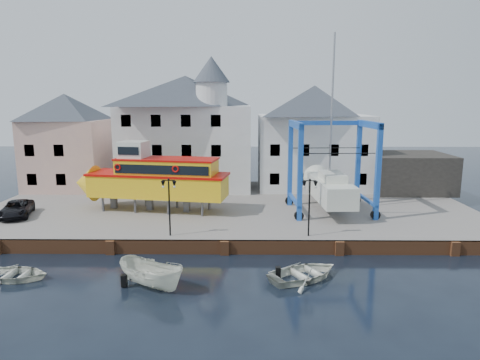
{
  "coord_description": "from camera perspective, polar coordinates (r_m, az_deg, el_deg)",
  "views": [
    {
      "loc": [
        1.36,
        -28.43,
        10.68
      ],
      "look_at": [
        1.0,
        7.0,
        4.0
      ],
      "focal_mm": 32.0,
      "sensor_mm": 36.0,
      "label": 1
    }
  ],
  "objects": [
    {
      "name": "building_white_right",
      "position": [
        48.22,
        9.75,
        5.66
      ],
      "size": [
        12.0,
        8.0,
        11.2
      ],
      "color": "silver",
      "rests_on": "hardstanding"
    },
    {
      "name": "shed_dark",
      "position": [
        49.34,
        21.53,
        0.97
      ],
      "size": [
        8.0,
        7.0,
        4.0
      ],
      "primitive_type": "cube",
      "color": "black",
      "rests_on": "hardstanding"
    },
    {
      "name": "travel_lift",
      "position": [
        38.68,
        11.65,
        -0.21
      ],
      "size": [
        7.33,
        10.14,
        15.16
      ],
      "rotation": [
        0.0,
        0.0,
        0.05
      ],
      "color": "#103EB1",
      "rests_on": "hardstanding"
    },
    {
      "name": "motorboat_a",
      "position": [
        25.99,
        -11.64,
        -13.81
      ],
      "size": [
        4.88,
        3.99,
        1.8
      ],
      "primitive_type": "imported",
      "rotation": [
        0.0,
        0.0,
        1.0
      ],
      "color": "silver",
      "rests_on": "ground"
    },
    {
      "name": "hardstanding",
      "position": [
        40.75,
        -1.35,
        -3.8
      ],
      "size": [
        44.0,
        22.0,
        1.0
      ],
      "primitive_type": "cube",
      "color": "slate",
      "rests_on": "ground"
    },
    {
      "name": "quay_wall",
      "position": [
        30.33,
        -2.05,
        -8.94
      ],
      "size": [
        44.0,
        0.47,
        1.0
      ],
      "color": "brown",
      "rests_on": "ground"
    },
    {
      "name": "building_pink",
      "position": [
        50.51,
        -22.04,
        4.75
      ],
      "size": [
        8.0,
        7.0,
        10.3
      ],
      "color": "#DCAC96",
      "rests_on": "hardstanding"
    },
    {
      "name": "lamp_post_left",
      "position": [
        30.81,
        -9.46,
        -1.66
      ],
      "size": [
        1.12,
        0.32,
        4.2
      ],
      "color": "black",
      "rests_on": "hardstanding"
    },
    {
      "name": "tour_boat",
      "position": [
        38.45,
        -12.02,
        0.25
      ],
      "size": [
        14.38,
        5.64,
        6.11
      ],
      "rotation": [
        0.0,
        0.0,
        -0.17
      ],
      "color": "#59595E",
      "rests_on": "hardstanding"
    },
    {
      "name": "motorboat_b",
      "position": [
        26.86,
        8.58,
        -12.88
      ],
      "size": [
        5.67,
        5.17,
        0.96
      ],
      "primitive_type": "imported",
      "rotation": [
        0.0,
        0.0,
        2.09
      ],
      "color": "silver",
      "rests_on": "ground"
    },
    {
      "name": "ground",
      "position": [
        30.4,
        -2.05,
        -9.9
      ],
      "size": [
        140.0,
        140.0,
        0.0
      ],
      "primitive_type": "plane",
      "color": "black",
      "rests_on": "ground"
    },
    {
      "name": "van",
      "position": [
        40.58,
        -27.65,
        -3.42
      ],
      "size": [
        3.42,
        5.15,
        1.31
      ],
      "primitive_type": "imported",
      "rotation": [
        0.0,
        0.0,
        0.28
      ],
      "color": "black",
      "rests_on": "hardstanding"
    },
    {
      "name": "motorboat_d",
      "position": [
        29.85,
        -27.97,
        -11.59
      ],
      "size": [
        4.39,
        3.25,
        0.88
      ],
      "primitive_type": "imported",
      "rotation": [
        0.0,
        0.0,
        1.52
      ],
      "color": "silver",
      "rests_on": "ground"
    },
    {
      "name": "lamp_post_right",
      "position": [
        30.69,
        9.27,
        -1.7
      ],
      "size": [
        1.12,
        0.32,
        4.2
      ],
      "color": "black",
      "rests_on": "hardstanding"
    },
    {
      "name": "building_white_main",
      "position": [
        47.36,
        -7.02,
        6.55
      ],
      "size": [
        14.0,
        8.3,
        14.0
      ],
      "color": "silver",
      "rests_on": "hardstanding"
    }
  ]
}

